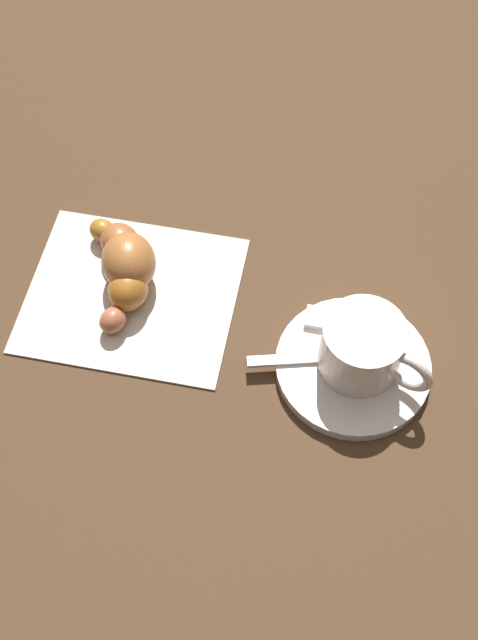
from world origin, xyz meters
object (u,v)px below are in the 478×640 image
espresso_cup (364,348)px  teaspoon (347,360)px  saucer (353,367)px  croissant (125,265)px  sugar_packet (346,323)px  napkin (132,294)px

espresso_cup → teaspoon: 0.03m
saucer → espresso_cup: size_ratio=1.35×
saucer → espresso_cup: espresso_cup is taller
saucer → croissant: bearing=178.0°
saucer → sugar_packet: bearing=119.4°
croissant → sugar_packet: bearing=7.2°
napkin → croissant: croissant is taller
saucer → sugar_packet: (-0.02, 0.03, 0.01)m
sugar_packet → napkin: 0.18m
napkin → croissant: 0.03m
saucer → croissant: 0.21m
espresso_cup → croissant: 0.21m
napkin → sugar_packet: bearing=11.5°
saucer → teaspoon: bearing=-173.6°
napkin → teaspoon: bearing=1.2°
espresso_cup → croissant: size_ratio=0.86×
espresso_cup → croissant: espresso_cup is taller
espresso_cup → napkin: size_ratio=0.52×
teaspoon → napkin: 0.19m
teaspoon → croissant: size_ratio=1.07×
sugar_packet → saucer: bearing=108.4°
teaspoon → croissant: 0.20m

